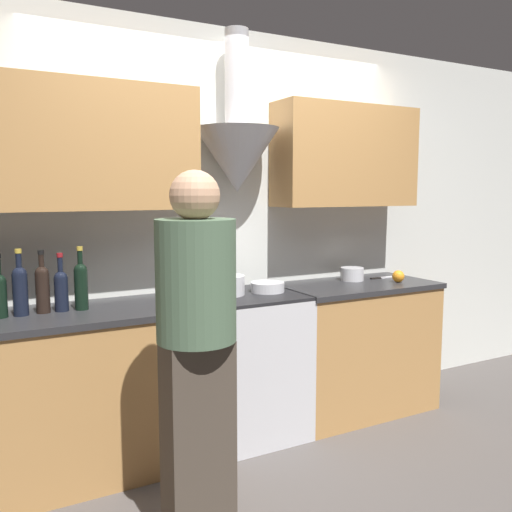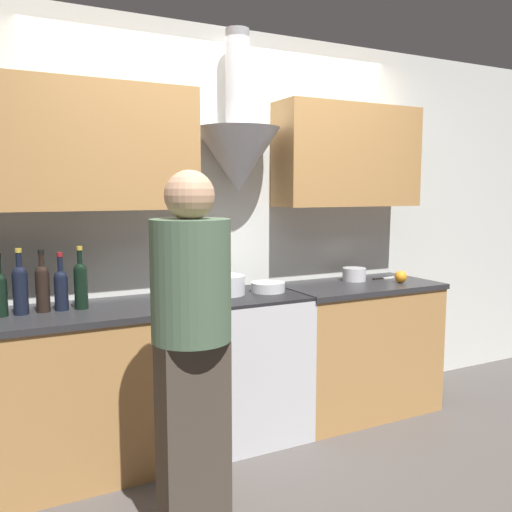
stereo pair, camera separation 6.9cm
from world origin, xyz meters
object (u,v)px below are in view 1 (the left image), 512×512
at_px(mixing_bowl, 267,287).
at_px(saucepan, 352,274).
at_px(wine_bottle_6, 42,287).
at_px(person_foreground_left, 197,346).
at_px(wine_bottle_7, 61,288).
at_px(stove_range, 248,364).
at_px(orange_fruit, 398,276).
at_px(stock_pot, 225,285).
at_px(wine_bottle_8, 81,284).
at_px(wine_bottle_5, 20,288).

distance_m(mixing_bowl, saucepan, 0.76).
distance_m(wine_bottle_6, person_foreground_left, 1.07).
bearing_deg(wine_bottle_7, stove_range, -2.17).
xyz_separation_m(wine_bottle_6, person_foreground_left, (0.49, -0.94, -0.15)).
bearing_deg(orange_fruit, person_foreground_left, -157.13).
xyz_separation_m(wine_bottle_6, saucepan, (2.10, 0.06, -0.09)).
relative_size(wine_bottle_6, saucepan, 2.00).
relative_size(stove_range, orange_fruit, 10.73).
bearing_deg(stock_pot, wine_bottle_7, -179.91).
distance_m(wine_bottle_8, orange_fruit, 2.15).
bearing_deg(wine_bottle_5, saucepan, 1.78).
bearing_deg(saucepan, stove_range, -173.59).
distance_m(stock_pot, mixing_bowl, 0.29).
height_order(wine_bottle_5, wine_bottle_7, wine_bottle_5).
bearing_deg(wine_bottle_8, person_foreground_left, -72.49).
relative_size(wine_bottle_7, mixing_bowl, 1.45).
height_order(wine_bottle_5, wine_bottle_6, wine_bottle_5).
relative_size(stove_range, wine_bottle_7, 2.92).
bearing_deg(wine_bottle_6, stove_range, -2.09).
xyz_separation_m(wine_bottle_5, wine_bottle_8, (0.30, -0.00, -0.00)).
bearing_deg(wine_bottle_5, mixing_bowl, -1.04).
bearing_deg(stove_range, mixing_bowl, 2.31).
xyz_separation_m(stove_range, wine_bottle_6, (-1.20, 0.04, 0.59)).
height_order(stove_range, orange_fruit, orange_fruit).
distance_m(wine_bottle_6, orange_fruit, 2.34).
height_order(wine_bottle_7, mixing_bowl, wine_bottle_7).
bearing_deg(mixing_bowl, wine_bottle_5, 178.96).
bearing_deg(wine_bottle_6, wine_bottle_7, -1.12).
xyz_separation_m(wine_bottle_8, orange_fruit, (2.14, -0.15, -0.10)).
relative_size(wine_bottle_8, orange_fruit, 4.04).
xyz_separation_m(wine_bottle_6, wine_bottle_8, (0.19, -0.01, 0.00)).
distance_m(wine_bottle_8, stock_pot, 0.87).
height_order(stove_range, wine_bottle_8, wine_bottle_8).
distance_m(stove_range, orange_fruit, 1.24).
distance_m(stock_pot, orange_fruit, 1.29).
height_order(wine_bottle_8, orange_fruit, wine_bottle_8).
height_order(stove_range, wine_bottle_7, wine_bottle_7).
xyz_separation_m(mixing_bowl, person_foreground_left, (-0.86, -0.91, -0.04)).
relative_size(wine_bottle_5, stock_pot, 1.41).
bearing_deg(person_foreground_left, orange_fruit, 22.87).
distance_m(orange_fruit, person_foreground_left, 2.01).
bearing_deg(stock_pot, wine_bottle_5, -179.43).
bearing_deg(saucepan, wine_bottle_5, -178.22).
relative_size(wine_bottle_7, saucepan, 1.88).
relative_size(stove_range, wine_bottle_5, 2.63).
relative_size(stove_range, wine_bottle_6, 2.74).
xyz_separation_m(stove_range, wine_bottle_7, (-1.11, 0.04, 0.58)).
xyz_separation_m(mixing_bowl, saucepan, (0.76, 0.10, 0.02)).
distance_m(stock_pot, person_foreground_left, 1.11).
bearing_deg(wine_bottle_7, wine_bottle_5, -177.17).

